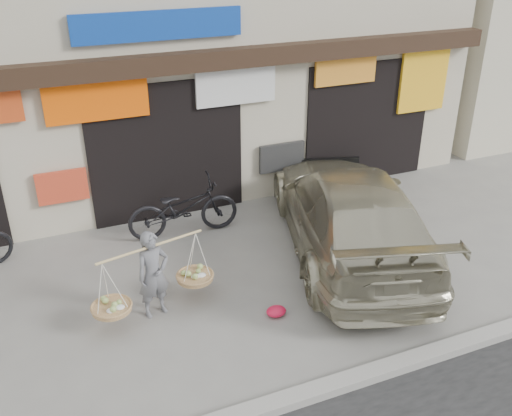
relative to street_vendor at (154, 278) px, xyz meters
name	(u,v)px	position (x,y,z in m)	size (l,w,h in m)	color
ground	(233,311)	(1.08, -0.42, -0.62)	(70.00, 70.00, 0.00)	gray
kerb	(291,399)	(1.08, -2.42, -0.56)	(70.00, 0.25, 0.12)	gray
shophouse_block	(126,17)	(1.08, 5.99, 2.83)	(14.00, 6.32, 7.00)	#B7AC94
street_vendor	(154,278)	(0.00, 0.00, 0.00)	(1.89, 0.86, 1.37)	slate
bike_2	(183,208)	(1.09, 2.20, -0.08)	(0.72, 2.07, 1.09)	black
suv	(349,212)	(3.61, 0.51, 0.14)	(3.57, 5.66, 1.53)	#AFA98D
red_bag	(276,311)	(1.64, -0.76, -0.55)	(0.31, 0.25, 0.14)	red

